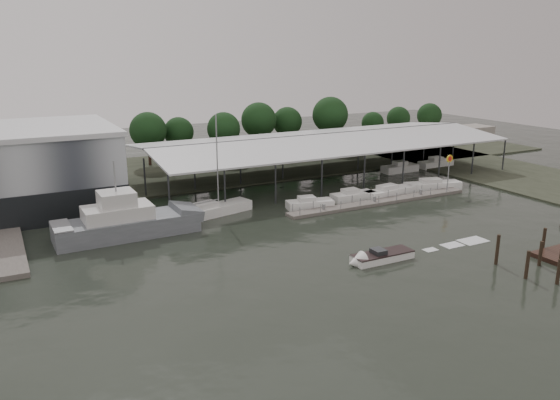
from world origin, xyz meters
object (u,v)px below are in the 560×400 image
grey_trawler (128,222)px  white_sailboat (214,210)px  speedboat_underway (377,258)px  shell_fuel_sign (449,166)px

grey_trawler → white_sailboat: size_ratio=1.27×
grey_trawler → speedboat_underway: 27.37m
shell_fuel_sign → white_sailboat: bearing=170.7°
speedboat_underway → white_sailboat: bearing=-69.0°
shell_fuel_sign → speedboat_underway: bearing=-146.8°
shell_fuel_sign → speedboat_underway: shell_fuel_sign is taller
shell_fuel_sign → speedboat_underway: size_ratio=0.31×
shell_fuel_sign → white_sailboat: size_ratio=0.44×
shell_fuel_sign → grey_trawler: (-44.94, 2.45, -2.35)m
white_sailboat → speedboat_underway: white_sailboat is taller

